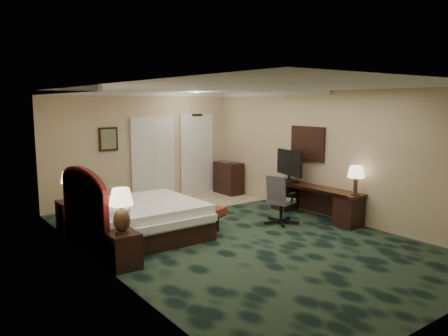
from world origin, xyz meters
TOP-DOWN VIEW (x-y plane):
  - floor at (0.00, 0.00)m, footprint 5.00×7.50m
  - ceiling at (0.00, 0.00)m, footprint 5.00×7.50m
  - wall_back at (0.00, 3.75)m, footprint 5.00×0.00m
  - wall_front at (0.00, -3.75)m, footprint 5.00×0.00m
  - wall_left at (-2.50, 0.00)m, footprint 0.00×7.50m
  - wall_right at (2.50, 0.00)m, footprint 0.00×7.50m
  - crown_molding at (0.00, 0.00)m, footprint 5.00×7.50m
  - tile_patch at (0.90, 2.90)m, footprint 3.20×1.70m
  - headboard at (-2.44, 1.00)m, footprint 0.12×2.00m
  - entry_door at (1.55, 3.72)m, footprint 1.02×0.06m
  - closet_doors at (0.25, 3.71)m, footprint 1.20×0.06m
  - wall_art at (-0.90, 3.71)m, footprint 0.45×0.06m
  - wall_mirror at (2.46, 0.60)m, footprint 0.05×0.95m
  - bed at (-1.39, 1.06)m, footprint 2.03×1.88m
  - nightstand_near at (-2.26, -0.13)m, footprint 0.43×0.49m
  - nightstand_far at (-2.26, 2.36)m, footprint 0.45×0.51m
  - lamp_near at (-2.26, -0.13)m, footprint 0.38×0.38m
  - lamp_far at (-2.27, 2.32)m, footprint 0.40×0.40m
  - bed_bench at (-0.21, 1.10)m, footprint 0.79×1.38m
  - desk at (2.23, 0.15)m, footprint 0.50×2.30m
  - tv at (2.18, 0.88)m, footprint 0.27×0.93m
  - desk_lamp at (2.26, -0.86)m, footprint 0.38×0.38m
  - desk_chair at (1.31, 0.21)m, footprint 0.73×0.71m
  - minibar at (2.23, 3.20)m, footprint 0.45×0.81m

SIDE VIEW (x-z plane):
  - floor at x=0.00m, z-range 0.00..0.00m
  - tile_patch at x=0.90m, z-range 0.00..0.01m
  - bed_bench at x=-0.21m, z-range 0.00..0.44m
  - nightstand_near at x=-2.26m, z-range 0.00..0.54m
  - nightstand_far at x=-2.26m, z-range 0.00..0.56m
  - bed at x=-1.39m, z-range 0.00..0.64m
  - desk at x=2.23m, z-range 0.00..0.66m
  - minibar at x=2.23m, z-range 0.00..0.85m
  - desk_chair at x=1.31m, z-range 0.00..1.02m
  - headboard at x=-2.44m, z-range 0.00..1.40m
  - lamp_far at x=-2.27m, z-range 0.56..1.14m
  - lamp_near at x=-2.26m, z-range 0.54..1.21m
  - desk_lamp at x=2.26m, z-range 0.66..1.24m
  - tv at x=2.18m, z-range 0.66..1.39m
  - entry_door at x=1.55m, z-range -0.04..2.14m
  - closet_doors at x=0.25m, z-range 0.00..2.10m
  - wall_back at x=0.00m, z-range 0.00..2.70m
  - wall_front at x=0.00m, z-range 0.00..2.70m
  - wall_left at x=-2.50m, z-range 0.00..2.70m
  - wall_right at x=2.50m, z-range 0.00..2.70m
  - wall_mirror at x=2.46m, z-range 1.18..1.93m
  - wall_art at x=-0.90m, z-range 1.33..1.88m
  - crown_molding at x=0.00m, z-range 2.60..2.70m
  - ceiling at x=0.00m, z-range 2.70..2.70m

